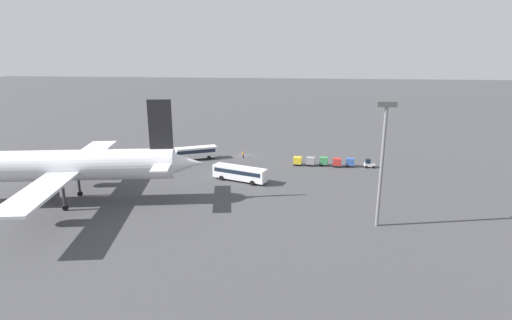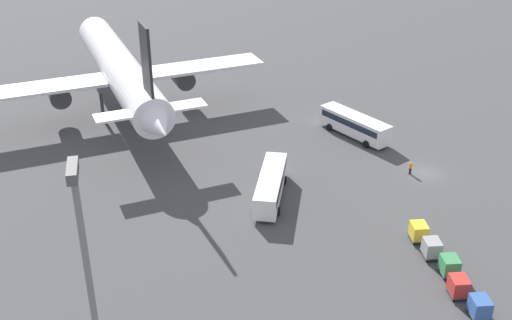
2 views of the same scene
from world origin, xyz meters
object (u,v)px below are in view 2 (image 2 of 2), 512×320
Objects in this scene: airplane at (121,70)px; cargo_cart_grey at (432,248)px; cargo_cart_blue at (480,307)px; worker_person at (410,168)px; shuttle_bus_far at (271,184)px; cargo_cart_red at (459,286)px; cargo_cart_green at (450,265)px; shuttle_bus_near at (355,124)px; cargo_cart_yellow at (419,231)px.

airplane is 23.03× the size of cargo_cart_grey.
worker_person is at bearing -10.87° from cargo_cart_blue.
cargo_cart_red is at bearing -127.89° from shuttle_bus_far.
cargo_cart_blue is at bearing -178.60° from cargo_cart_grey.
cargo_cart_green is (-47.09, -29.93, -5.72)m from airplane.
shuttle_bus_far reaches higher than cargo_cart_red.
airplane is 33.74m from shuttle_bus_far.
airplane is at bearing 49.21° from shuttle_bus_far.
cargo_cart_grey is (-16.96, 5.24, 0.32)m from worker_person.
worker_person is 17.75m from cargo_cart_grey.
cargo_cart_blue and cargo_cart_green have the same top height.
cargo_cart_red is at bearing 177.87° from cargo_cart_grey.
cargo_cart_green is (6.12, -0.18, 0.00)m from cargo_cart_blue.
shuttle_bus_far reaches higher than cargo_cart_green.
cargo_cart_red is (-35.13, 2.32, -0.71)m from shuttle_bus_near.
shuttle_bus_near is (-15.02, -31.62, -5.01)m from airplane.
shuttle_bus_near reaches higher than cargo_cart_blue.
cargo_cart_green is 6.14m from cargo_cart_yellow.
shuttle_bus_far is at bearing 41.86° from cargo_cart_grey.
cargo_cart_red is (-20.99, -13.09, -0.65)m from shuttle_bus_far.
cargo_cart_yellow is at bearing 148.61° from shuttle_bus_near.
airplane is at bearing 37.87° from shuttle_bus_near.
shuttle_bus_far is at bearing 96.43° from worker_person.
cargo_cart_blue is 1.00× the size of cargo_cart_yellow.
worker_person is at bearing -20.77° from cargo_cart_yellow.
worker_person is 0.80× the size of cargo_cart_grey.
cargo_cart_yellow is at bearing -111.47° from shuttle_bus_far.
shuttle_bus_near is at bearing -3.78° from cargo_cart_red.
shuttle_bus_near is 5.26× the size of cargo_cart_yellow.
worker_person is 0.80× the size of cargo_cart_blue.
shuttle_bus_far is 24.75m from cargo_cart_red.
cargo_cart_red is at bearing 8.40° from cargo_cart_blue.
shuttle_bus_near is 6.58× the size of worker_person.
shuttle_bus_near reaches higher than cargo_cart_grey.
cargo_cart_red is at bearing 166.67° from worker_person.
cargo_cart_yellow is (9.18, -0.20, 0.00)m from cargo_cart_red.
cargo_cart_blue and cargo_cart_red have the same top height.
airplane is 61.23m from cargo_cart_blue.
shuttle_bus_near is 29.09m from cargo_cart_grey.
cargo_cart_blue is 3.09m from cargo_cart_red.
cargo_cart_green is 1.00× the size of cargo_cart_yellow.
shuttle_bus_near is 0.96× the size of shuttle_bus_far.
cargo_cart_grey is at bearing 149.16° from shuttle_bus_near.
cargo_cart_green and cargo_cart_yellow have the same top height.
cargo_cart_green is (-32.07, 1.69, -0.71)m from shuttle_bus_near.
shuttle_bus_far is at bearing -161.85° from airplane.
cargo_cart_grey is (6.12, -0.23, 0.00)m from cargo_cart_red.
cargo_cart_yellow is (-40.97, -29.50, -5.72)m from airplane.
shuttle_bus_near is 5.26× the size of cargo_cart_red.
cargo_cart_blue is at bearing 150.48° from shuttle_bus_near.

